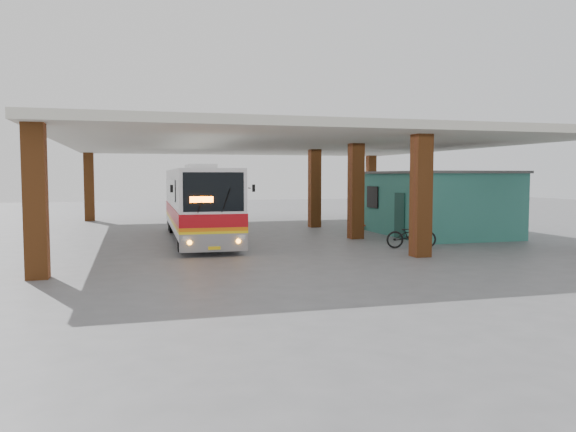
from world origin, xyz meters
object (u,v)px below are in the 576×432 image
(coach_bus, at_px, (199,203))
(red_chair, at_px, (365,222))
(pedestrian, at_px, (422,225))
(motorcycle, at_px, (411,235))

(coach_bus, height_order, red_chair, coach_bus)
(pedestrian, relative_size, red_chair, 2.10)
(coach_bus, bearing_deg, pedestrian, -33.31)
(coach_bus, relative_size, pedestrian, 6.27)
(coach_bus, bearing_deg, red_chair, 14.99)
(coach_bus, height_order, pedestrian, coach_bus)
(coach_bus, height_order, motorcycle, coach_bus)
(pedestrian, distance_m, red_chair, 7.90)
(pedestrian, bearing_deg, motorcycle, -59.47)
(coach_bus, xyz_separation_m, motorcycle, (7.82, -5.30, -1.15))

